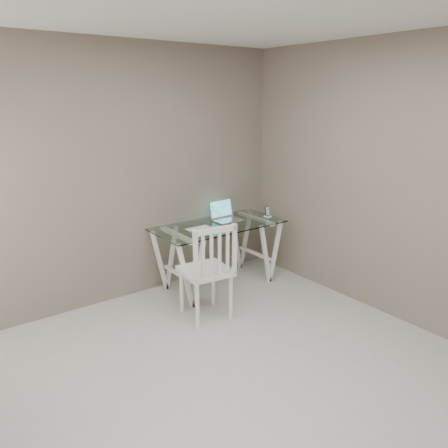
% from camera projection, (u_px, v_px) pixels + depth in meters
% --- Properties ---
extents(room, '(4.50, 4.52, 2.71)m').
position_uv_depth(room, '(250.00, 170.00, 2.65)').
color(room, '#ADAAA6').
rests_on(room, ground).
extents(desk, '(1.50, 0.70, 0.75)m').
position_uv_depth(desk, '(219.00, 255.00, 5.06)').
color(desk, silver).
rests_on(desk, ground).
extents(chair, '(0.51, 0.51, 1.00)m').
position_uv_depth(chair, '(209.00, 268.00, 4.23)').
color(chair, white).
rests_on(chair, ground).
extents(laptop, '(0.32, 0.28, 0.23)m').
position_uv_depth(laptop, '(225.00, 215.00, 5.14)').
color(laptop, silver).
rests_on(laptop, desk).
extents(keyboard, '(0.30, 0.13, 0.01)m').
position_uv_depth(keyboard, '(198.00, 228.00, 4.80)').
color(keyboard, silver).
rests_on(keyboard, desk).
extents(mouse, '(0.10, 0.06, 0.03)m').
position_uv_depth(mouse, '(217.00, 228.00, 4.76)').
color(mouse, silver).
rests_on(mouse, desk).
extents(phone_dock, '(0.07, 0.07, 0.13)m').
position_uv_depth(phone_dock, '(268.00, 214.00, 5.26)').
color(phone_dock, white).
rests_on(phone_dock, desk).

